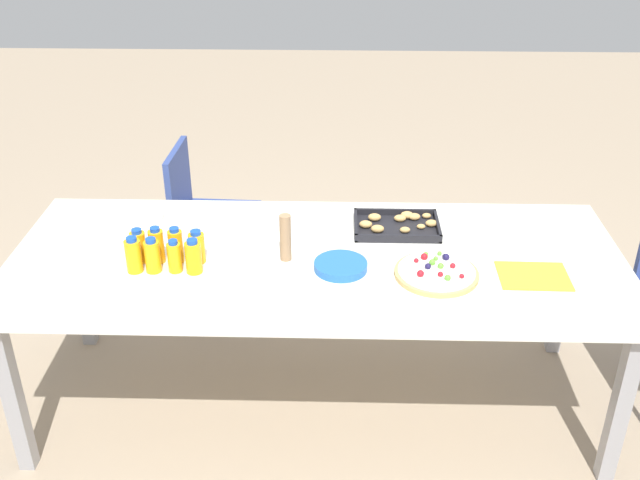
% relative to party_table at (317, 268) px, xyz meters
% --- Properties ---
extents(ground_plane, '(12.00, 12.00, 0.00)m').
position_rel_party_table_xyz_m(ground_plane, '(0.00, 0.00, -0.68)').
color(ground_plane, tan).
extents(party_table, '(2.41, 0.97, 0.74)m').
position_rel_party_table_xyz_m(party_table, '(0.00, 0.00, 0.00)').
color(party_table, silver).
rests_on(party_table, ground_plane).
extents(chair_far_left, '(0.42, 0.42, 0.83)m').
position_rel_party_table_xyz_m(chair_far_left, '(-0.61, 0.86, -0.18)').
color(chair_far_left, '#33478C').
rests_on(chair_far_left, ground_plane).
extents(juice_bottle_0, '(0.06, 0.06, 0.14)m').
position_rel_party_table_xyz_m(juice_bottle_0, '(-0.68, -0.13, 0.12)').
color(juice_bottle_0, '#F9AE14').
rests_on(juice_bottle_0, party_table).
extents(juice_bottle_1, '(0.06, 0.06, 0.14)m').
position_rel_party_table_xyz_m(juice_bottle_1, '(-0.61, -0.13, 0.12)').
color(juice_bottle_1, '#FAAF14').
rests_on(juice_bottle_1, party_table).
extents(juice_bottle_2, '(0.05, 0.05, 0.13)m').
position_rel_party_table_xyz_m(juice_bottle_2, '(-0.53, -0.13, 0.12)').
color(juice_bottle_2, '#F9AF14').
rests_on(juice_bottle_2, party_table).
extents(juice_bottle_3, '(0.06, 0.06, 0.14)m').
position_rel_party_table_xyz_m(juice_bottle_3, '(-0.46, -0.13, 0.12)').
color(juice_bottle_3, '#F9AE14').
rests_on(juice_bottle_3, party_table).
extents(juice_bottle_4, '(0.06, 0.06, 0.14)m').
position_rel_party_table_xyz_m(juice_bottle_4, '(-0.68, -0.06, 0.12)').
color(juice_bottle_4, '#F9AB14').
rests_on(juice_bottle_4, party_table).
extents(juice_bottle_5, '(0.06, 0.06, 0.15)m').
position_rel_party_table_xyz_m(juice_bottle_5, '(-0.61, -0.06, 0.12)').
color(juice_bottle_5, '#F8AC14').
rests_on(juice_bottle_5, party_table).
extents(juice_bottle_6, '(0.06, 0.06, 0.15)m').
position_rel_party_table_xyz_m(juice_bottle_6, '(-0.54, -0.06, 0.12)').
color(juice_bottle_6, '#F9AD14').
rests_on(juice_bottle_6, party_table).
extents(juice_bottle_7, '(0.06, 0.06, 0.13)m').
position_rel_party_table_xyz_m(juice_bottle_7, '(-0.46, -0.06, 0.12)').
color(juice_bottle_7, '#FAAD14').
rests_on(juice_bottle_7, party_table).
extents(fruit_pizza, '(0.32, 0.32, 0.05)m').
position_rel_party_table_xyz_m(fruit_pizza, '(0.45, -0.13, 0.07)').
color(fruit_pizza, tan).
rests_on(fruit_pizza, party_table).
extents(snack_tray, '(0.35, 0.25, 0.04)m').
position_rel_party_table_xyz_m(snack_tray, '(0.33, 0.24, 0.07)').
color(snack_tray, black).
rests_on(snack_tray, party_table).
extents(plate_stack, '(0.20, 0.20, 0.03)m').
position_rel_party_table_xyz_m(plate_stack, '(0.09, -0.10, 0.07)').
color(plate_stack, blue).
rests_on(plate_stack, party_table).
extents(napkin_stack, '(0.15, 0.15, 0.02)m').
position_rel_party_table_xyz_m(napkin_stack, '(-0.74, 0.27, 0.06)').
color(napkin_stack, white).
rests_on(napkin_stack, party_table).
extents(cardboard_tube, '(0.04, 0.04, 0.19)m').
position_rel_party_table_xyz_m(cardboard_tube, '(-0.12, -0.03, 0.15)').
color(cardboard_tube, '#9E7A56').
rests_on(cardboard_tube, party_table).
extents(paper_folder, '(0.26, 0.20, 0.01)m').
position_rel_party_table_xyz_m(paper_folder, '(0.82, -0.13, 0.06)').
color(paper_folder, yellow).
rests_on(paper_folder, party_table).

